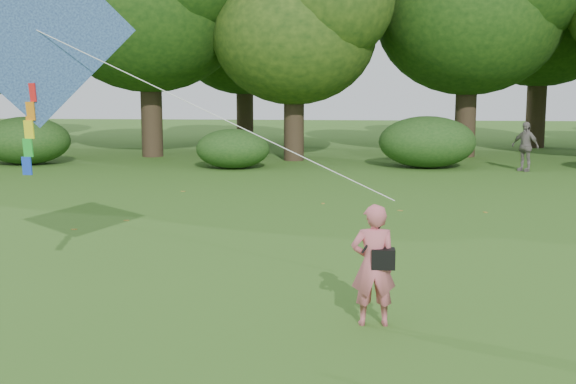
{
  "coord_description": "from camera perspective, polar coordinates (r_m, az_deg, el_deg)",
  "views": [
    {
      "loc": [
        0.04,
        -8.53,
        3.13
      ],
      "look_at": [
        -0.8,
        2.0,
        1.5
      ],
      "focal_mm": 45.0,
      "sensor_mm": 36.0,
      "label": 1
    }
  ],
  "objects": [
    {
      "name": "flying_kite",
      "position": [
        10.78,
        -19.38,
        11.84
      ],
      "size": [
        6.27,
        1.23,
        3.58
      ],
      "color": "#255CA3",
      "rests_on": "ground"
    },
    {
      "name": "tree_line",
      "position": [
        31.55,
        7.71,
        13.19
      ],
      "size": [
        54.7,
        15.3,
        9.48
      ],
      "color": "#3A2D1E",
      "rests_on": "ground"
    },
    {
      "name": "man_kite_flyer",
      "position": [
        9.35,
        6.76,
        -5.75
      ],
      "size": [
        0.61,
        0.43,
        1.59
      ],
      "primitive_type": "imported",
      "rotation": [
        0.0,
        0.0,
        3.22
      ],
      "color": "#C75E69",
      "rests_on": "ground"
    },
    {
      "name": "ground",
      "position": [
        9.09,
        4.12,
        -11.4
      ],
      "size": [
        100.0,
        100.0,
        0.0
      ],
      "primitive_type": "plane",
      "color": "#265114",
      "rests_on": "ground"
    },
    {
      "name": "shrub_band",
      "position": [
        26.24,
        2.89,
        3.79
      ],
      "size": [
        39.15,
        3.22,
        1.88
      ],
      "color": "#264919",
      "rests_on": "ground"
    },
    {
      "name": "crossbody_bag",
      "position": [
        9.3,
        7.5,
        -5.18
      ],
      "size": [
        0.43,
        0.2,
        0.67
      ],
      "color": "black",
      "rests_on": "ground"
    },
    {
      "name": "bystander_right",
      "position": [
        26.52,
        18.22,
        3.44
      ],
      "size": [
        1.02,
        1.01,
        1.73
      ],
      "primitive_type": "imported",
      "rotation": [
        0.0,
        0.0,
        -0.77
      ],
      "color": "gray",
      "rests_on": "ground"
    },
    {
      "name": "fallen_leaves",
      "position": [
        13.59,
        1.63,
        -4.52
      ],
      "size": [
        10.0,
        15.3,
        0.01
      ],
      "color": "olive",
      "rests_on": "ground"
    }
  ]
}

